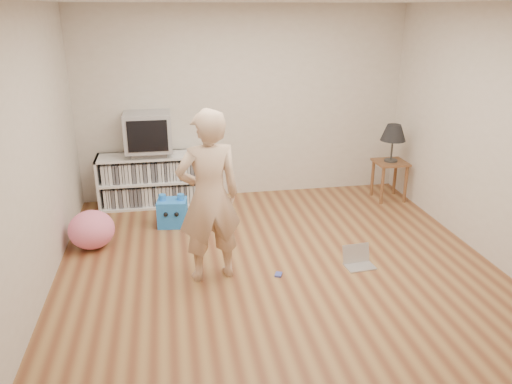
{
  "coord_description": "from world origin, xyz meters",
  "views": [
    {
      "loc": [
        -1.04,
        -4.5,
        2.53
      ],
      "look_at": [
        -0.16,
        0.4,
        0.69
      ],
      "focal_mm": 35.0,
      "sensor_mm": 36.0,
      "label": 1
    }
  ],
  "objects_px": {
    "side_table": "(390,171)",
    "plush_blue": "(172,212)",
    "media_unit": "(152,180)",
    "person": "(209,197)",
    "plush_pink": "(92,230)",
    "table_lamp": "(393,134)",
    "laptop": "(358,260)",
    "crt_tv": "(148,132)",
    "dvd_deck": "(150,153)"
  },
  "relations": [
    {
      "from": "plush_pink",
      "to": "laptop",
      "type": "bearing_deg",
      "value": -18.3
    },
    {
      "from": "laptop",
      "to": "plush_pink",
      "type": "relative_size",
      "value": 0.63
    },
    {
      "from": "media_unit",
      "to": "crt_tv",
      "type": "xyz_separation_m",
      "value": [
        -0.0,
        -0.02,
        0.67
      ]
    },
    {
      "from": "dvd_deck",
      "to": "side_table",
      "type": "xyz_separation_m",
      "value": [
        3.25,
        -0.37,
        -0.32
      ]
    },
    {
      "from": "plush_pink",
      "to": "crt_tv",
      "type": "bearing_deg",
      "value": 61.94
    },
    {
      "from": "table_lamp",
      "to": "plush_pink",
      "type": "distance_m",
      "value": 4.06
    },
    {
      "from": "media_unit",
      "to": "side_table",
      "type": "xyz_separation_m",
      "value": [
        3.25,
        -0.39,
        0.07
      ]
    },
    {
      "from": "plush_blue",
      "to": "plush_pink",
      "type": "bearing_deg",
      "value": -146.27
    },
    {
      "from": "crt_tv",
      "to": "dvd_deck",
      "type": "bearing_deg",
      "value": 90.0
    },
    {
      "from": "media_unit",
      "to": "table_lamp",
      "type": "bearing_deg",
      "value": -6.76
    },
    {
      "from": "media_unit",
      "to": "person",
      "type": "bearing_deg",
      "value": -74.14
    },
    {
      "from": "dvd_deck",
      "to": "plush_pink",
      "type": "height_order",
      "value": "dvd_deck"
    },
    {
      "from": "laptop",
      "to": "side_table",
      "type": "bearing_deg",
      "value": 52.65
    },
    {
      "from": "media_unit",
      "to": "dvd_deck",
      "type": "xyz_separation_m",
      "value": [
        -0.0,
        -0.02,
        0.39
      ]
    },
    {
      "from": "media_unit",
      "to": "plush_pink",
      "type": "bearing_deg",
      "value": -117.69
    },
    {
      "from": "side_table",
      "to": "plush_blue",
      "type": "height_order",
      "value": "side_table"
    },
    {
      "from": "dvd_deck",
      "to": "table_lamp",
      "type": "bearing_deg",
      "value": -6.49
    },
    {
      "from": "side_table",
      "to": "plush_blue",
      "type": "distance_m",
      "value": 3.04
    },
    {
      "from": "laptop",
      "to": "dvd_deck",
      "type": "bearing_deg",
      "value": 129.92
    },
    {
      "from": "plush_pink",
      "to": "dvd_deck",
      "type": "bearing_deg",
      "value": 62.01
    },
    {
      "from": "media_unit",
      "to": "table_lamp",
      "type": "height_order",
      "value": "table_lamp"
    },
    {
      "from": "dvd_deck",
      "to": "plush_blue",
      "type": "distance_m",
      "value": 0.98
    },
    {
      "from": "person",
      "to": "plush_pink",
      "type": "bearing_deg",
      "value": -45.5
    },
    {
      "from": "laptop",
      "to": "plush_pink",
      "type": "bearing_deg",
      "value": 156.7
    },
    {
      "from": "plush_blue",
      "to": "plush_pink",
      "type": "distance_m",
      "value": 1.01
    },
    {
      "from": "table_lamp",
      "to": "person",
      "type": "relative_size",
      "value": 0.3
    },
    {
      "from": "crt_tv",
      "to": "person",
      "type": "height_order",
      "value": "person"
    },
    {
      "from": "dvd_deck",
      "to": "crt_tv",
      "type": "height_order",
      "value": "crt_tv"
    },
    {
      "from": "plush_blue",
      "to": "person",
      "type": "bearing_deg",
      "value": -68.2
    },
    {
      "from": "media_unit",
      "to": "dvd_deck",
      "type": "height_order",
      "value": "dvd_deck"
    },
    {
      "from": "table_lamp",
      "to": "person",
      "type": "bearing_deg",
      "value": -146.79
    },
    {
      "from": "person",
      "to": "plush_blue",
      "type": "height_order",
      "value": "person"
    },
    {
      "from": "media_unit",
      "to": "dvd_deck",
      "type": "distance_m",
      "value": 0.39
    },
    {
      "from": "person",
      "to": "laptop",
      "type": "bearing_deg",
      "value": 168.57
    },
    {
      "from": "side_table",
      "to": "table_lamp",
      "type": "distance_m",
      "value": 0.53
    },
    {
      "from": "table_lamp",
      "to": "person",
      "type": "xyz_separation_m",
      "value": [
        -2.65,
        -1.74,
        -0.09
      ]
    },
    {
      "from": "crt_tv",
      "to": "plush_blue",
      "type": "relative_size",
      "value": 1.47
    },
    {
      "from": "dvd_deck",
      "to": "person",
      "type": "bearing_deg",
      "value": -74.02
    },
    {
      "from": "table_lamp",
      "to": "plush_pink",
      "type": "xyz_separation_m",
      "value": [
        -3.9,
        -0.85,
        -0.73
      ]
    },
    {
      "from": "crt_tv",
      "to": "media_unit",
      "type": "bearing_deg",
      "value": 90.0
    },
    {
      "from": "media_unit",
      "to": "table_lamp",
      "type": "distance_m",
      "value": 3.33
    },
    {
      "from": "plush_blue",
      "to": "media_unit",
      "type": "bearing_deg",
      "value": 114.82
    },
    {
      "from": "person",
      "to": "plush_blue",
      "type": "xyz_separation_m",
      "value": [
        -0.35,
        1.34,
        -0.68
      ]
    },
    {
      "from": "plush_pink",
      "to": "person",
      "type": "bearing_deg",
      "value": -35.32
    },
    {
      "from": "side_table",
      "to": "laptop",
      "type": "bearing_deg",
      "value": -122.35
    },
    {
      "from": "media_unit",
      "to": "side_table",
      "type": "height_order",
      "value": "media_unit"
    },
    {
      "from": "side_table",
      "to": "plush_pink",
      "type": "height_order",
      "value": "side_table"
    },
    {
      "from": "side_table",
      "to": "laptop",
      "type": "xyz_separation_m",
      "value": [
        -1.12,
        -1.77,
        -0.36
      ]
    },
    {
      "from": "dvd_deck",
      "to": "table_lamp",
      "type": "distance_m",
      "value": 3.28
    },
    {
      "from": "plush_blue",
      "to": "plush_pink",
      "type": "height_order",
      "value": "plush_pink"
    }
  ]
}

